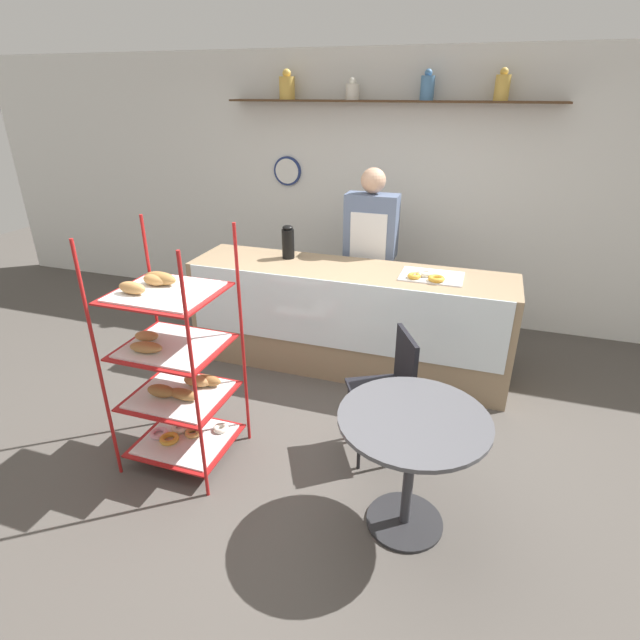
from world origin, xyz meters
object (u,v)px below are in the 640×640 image
object	(u,v)px
person_worker	(370,252)
cafe_chair	(391,382)
pastry_rack	(175,368)
cafe_table	(412,444)
donut_tray_counter	(428,276)
coffee_carafe	(288,242)

from	to	relation	value
person_worker	cafe_chair	world-z (taller)	person_worker
person_worker	cafe_chair	size ratio (longest dim) A/B	1.89
pastry_rack	person_worker	distance (m)	2.25
cafe_chair	cafe_table	bearing A→B (deg)	-7.26
pastry_rack	person_worker	size ratio (longest dim) A/B	0.94
pastry_rack	donut_tray_counter	size ratio (longest dim) A/B	3.20
person_worker	coffee_carafe	size ratio (longest dim) A/B	5.65
pastry_rack	coffee_carafe	bearing A→B (deg)	85.64
cafe_chair	coffee_carafe	size ratio (longest dim) A/B	2.99
pastry_rack	cafe_table	xyz separation A→B (m)	(1.56, -0.13, -0.12)
person_worker	cafe_table	size ratio (longest dim) A/B	2.09
cafe_chair	pastry_rack	bearing A→B (deg)	-97.47
cafe_table	coffee_carafe	world-z (taller)	coffee_carafe
person_worker	donut_tray_counter	bearing A→B (deg)	-42.09
pastry_rack	coffee_carafe	xyz separation A→B (m)	(0.13, 1.67, 0.39)
person_worker	cafe_chair	xyz separation A→B (m)	(0.54, -1.60, -0.37)
cafe_table	cafe_chair	world-z (taller)	cafe_chair
pastry_rack	coffee_carafe	world-z (taller)	pastry_rack
cafe_chair	donut_tray_counter	bearing A→B (deg)	147.99
pastry_rack	cafe_table	distance (m)	1.57
cafe_table	pastry_rack	bearing A→B (deg)	175.32
person_worker	donut_tray_counter	world-z (taller)	person_worker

